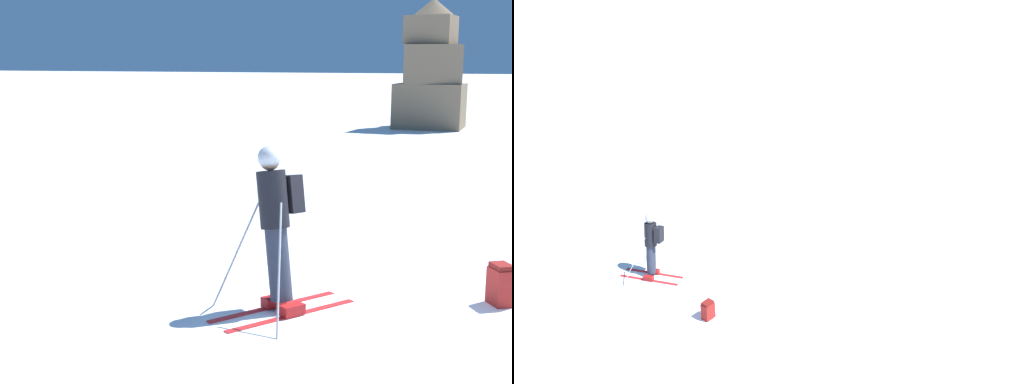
# 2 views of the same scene
# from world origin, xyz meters

# --- Properties ---
(ground_plane) EXTENTS (300.00, 300.00, 0.00)m
(ground_plane) POSITION_xyz_m (0.00, 0.00, 0.00)
(ground_plane) COLOR white
(skier) EXTENTS (1.52, 1.75, 1.92)m
(skier) POSITION_xyz_m (-1.57, 0.11, 1.08)
(skier) COLOR red
(skier) RESTS_ON ground
(spare_backpack) EXTENTS (0.35, 0.37, 0.50)m
(spare_backpack) POSITION_xyz_m (0.86, 1.20, 0.24)
(spare_backpack) COLOR #AD231E
(spare_backpack) RESTS_ON ground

